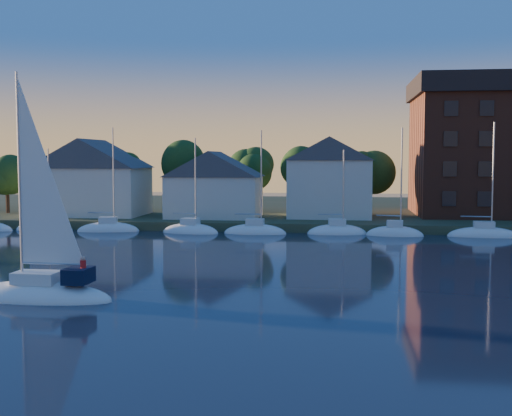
% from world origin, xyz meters
% --- Properties ---
extents(ground, '(260.00, 260.00, 0.00)m').
position_xyz_m(ground, '(0.00, 0.00, 0.00)').
color(ground, black).
rests_on(ground, ground).
extents(shoreline_land, '(160.00, 50.00, 2.00)m').
position_xyz_m(shoreline_land, '(0.00, 75.00, 0.00)').
color(shoreline_land, '#354126').
rests_on(shoreline_land, ground).
extents(wooden_dock, '(120.00, 3.00, 1.00)m').
position_xyz_m(wooden_dock, '(0.00, 52.00, 0.00)').
color(wooden_dock, brown).
rests_on(wooden_dock, ground).
extents(clubhouse_west, '(13.65, 9.45, 9.64)m').
position_xyz_m(clubhouse_west, '(-22.00, 58.00, 5.93)').
color(clubhouse_west, silver).
rests_on(clubhouse_west, shoreline_land).
extents(clubhouse_centre, '(11.55, 8.40, 8.08)m').
position_xyz_m(clubhouse_centre, '(-6.00, 57.00, 5.13)').
color(clubhouse_centre, silver).
rests_on(clubhouse_centre, shoreline_land).
extents(clubhouse_east, '(10.50, 8.40, 9.80)m').
position_xyz_m(clubhouse_east, '(8.00, 59.00, 6.00)').
color(clubhouse_east, silver).
rests_on(clubhouse_east, shoreline_land).
extents(tree_line, '(93.40, 5.40, 8.90)m').
position_xyz_m(tree_line, '(2.00, 63.00, 7.18)').
color(tree_line, '#372519').
rests_on(tree_line, shoreline_land).
extents(moored_fleet, '(79.50, 2.40, 12.05)m').
position_xyz_m(moored_fleet, '(-4.00, 49.00, 0.10)').
color(moored_fleet, white).
rests_on(moored_fleet, ground).
extents(hero_sailboat, '(9.32, 3.24, 14.37)m').
position_xyz_m(hero_sailboat, '(-8.35, 14.89, 0.60)').
color(hero_sailboat, white).
rests_on(hero_sailboat, ground).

